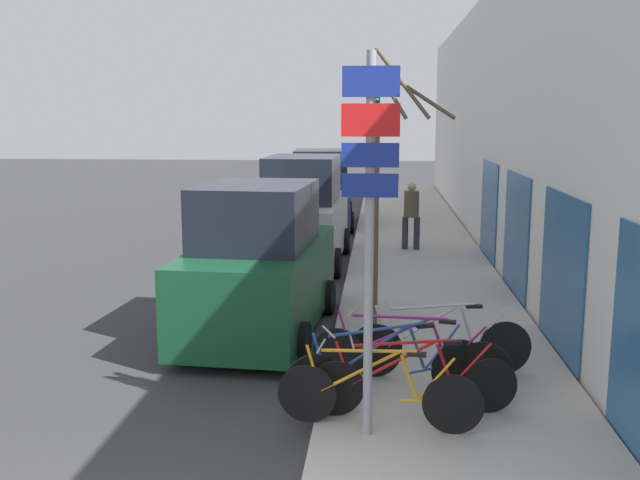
{
  "coord_description": "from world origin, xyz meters",
  "views": [
    {
      "loc": [
        1.69,
        -4.45,
        3.45
      ],
      "look_at": [
        0.81,
        5.84,
        1.64
      ],
      "focal_mm": 40.0,
      "sensor_mm": 36.0,
      "label": 1
    }
  ],
  "objects_px": {
    "parked_car_2": "(321,192)",
    "street_tree": "(378,210)",
    "parked_car_0": "(259,268)",
    "parked_car_1": "(303,216)",
    "signpost": "(369,220)",
    "bicycle_4": "(440,345)",
    "bicycle_0": "(379,394)",
    "pedestrian_near": "(411,211)",
    "bicycle_1": "(413,382)",
    "bicycle_3": "(409,357)",
    "bicycle_2": "(388,371)",
    "traffic_light": "(377,128)"
  },
  "relations": [
    {
      "from": "bicycle_2",
      "to": "parked_car_0",
      "type": "height_order",
      "value": "parked_car_0"
    },
    {
      "from": "bicycle_2",
      "to": "street_tree",
      "type": "height_order",
      "value": "street_tree"
    },
    {
      "from": "bicycle_0",
      "to": "bicycle_2",
      "type": "bearing_deg",
      "value": -3.15
    },
    {
      "from": "bicycle_1",
      "to": "parked_car_2",
      "type": "distance_m",
      "value": 14.69
    },
    {
      "from": "signpost",
      "to": "bicycle_1",
      "type": "xyz_separation_m",
      "value": [
        0.5,
        0.56,
        -1.89
      ]
    },
    {
      "from": "bicycle_2",
      "to": "bicycle_4",
      "type": "height_order",
      "value": "bicycle_4"
    },
    {
      "from": "bicycle_0",
      "to": "parked_car_2",
      "type": "distance_m",
      "value": 15.03
    },
    {
      "from": "bicycle_4",
      "to": "bicycle_0",
      "type": "bearing_deg",
      "value": 146.11
    },
    {
      "from": "street_tree",
      "to": "parked_car_2",
      "type": "bearing_deg",
      "value": 98.87
    },
    {
      "from": "bicycle_4",
      "to": "pedestrian_near",
      "type": "bearing_deg",
      "value": -8.3
    },
    {
      "from": "signpost",
      "to": "pedestrian_near",
      "type": "height_order",
      "value": "signpost"
    },
    {
      "from": "bicycle_2",
      "to": "parked_car_1",
      "type": "distance_m",
      "value": 8.71
    },
    {
      "from": "parked_car_2",
      "to": "bicycle_1",
      "type": "bearing_deg",
      "value": -84.8
    },
    {
      "from": "bicycle_3",
      "to": "traffic_light",
      "type": "distance_m",
      "value": 17.27
    },
    {
      "from": "parked_car_0",
      "to": "bicycle_0",
      "type": "bearing_deg",
      "value": -58.45
    },
    {
      "from": "signpost",
      "to": "bicycle_4",
      "type": "distance_m",
      "value": 2.75
    },
    {
      "from": "traffic_light",
      "to": "street_tree",
      "type": "bearing_deg",
      "value": -89.5
    },
    {
      "from": "bicycle_2",
      "to": "parked_car_0",
      "type": "distance_m",
      "value": 3.66
    },
    {
      "from": "bicycle_0",
      "to": "pedestrian_near",
      "type": "xyz_separation_m",
      "value": [
        0.76,
        10.47,
        0.59
      ]
    },
    {
      "from": "street_tree",
      "to": "bicycle_1",
      "type": "bearing_deg",
      "value": -81.44
    },
    {
      "from": "parked_car_1",
      "to": "traffic_light",
      "type": "bearing_deg",
      "value": 81.26
    },
    {
      "from": "bicycle_4",
      "to": "parked_car_2",
      "type": "height_order",
      "value": "parked_car_2"
    },
    {
      "from": "bicycle_2",
      "to": "pedestrian_near",
      "type": "bearing_deg",
      "value": -25.27
    },
    {
      "from": "signpost",
      "to": "parked_car_1",
      "type": "bearing_deg",
      "value": 100.21
    },
    {
      "from": "bicycle_4",
      "to": "street_tree",
      "type": "relative_size",
      "value": 0.55
    },
    {
      "from": "parked_car_2",
      "to": "pedestrian_near",
      "type": "relative_size",
      "value": 2.57
    },
    {
      "from": "signpost",
      "to": "street_tree",
      "type": "distance_m",
      "value": 3.4
    },
    {
      "from": "bicycle_4",
      "to": "parked_car_1",
      "type": "height_order",
      "value": "parked_car_1"
    },
    {
      "from": "parked_car_1",
      "to": "bicycle_3",
      "type": "bearing_deg",
      "value": -73.52
    },
    {
      "from": "bicycle_1",
      "to": "parked_car_0",
      "type": "xyz_separation_m",
      "value": [
        -2.29,
        3.27,
        0.56
      ]
    },
    {
      "from": "bicycle_1",
      "to": "street_tree",
      "type": "xyz_separation_m",
      "value": [
        -0.43,
        2.82,
        1.55
      ]
    },
    {
      "from": "bicycle_1",
      "to": "street_tree",
      "type": "distance_m",
      "value": 3.25
    },
    {
      "from": "bicycle_3",
      "to": "bicycle_4",
      "type": "relative_size",
      "value": 1.03
    },
    {
      "from": "bicycle_0",
      "to": "pedestrian_near",
      "type": "relative_size",
      "value": 1.31
    },
    {
      "from": "parked_car_0",
      "to": "parked_car_1",
      "type": "height_order",
      "value": "parked_car_1"
    },
    {
      "from": "signpost",
      "to": "bicycle_0",
      "type": "bearing_deg",
      "value": 55.08
    },
    {
      "from": "traffic_light",
      "to": "parked_car_2",
      "type": "bearing_deg",
      "value": -116.86
    },
    {
      "from": "signpost",
      "to": "bicycle_4",
      "type": "xyz_separation_m",
      "value": [
        0.9,
        1.81,
        -1.86
      ]
    },
    {
      "from": "pedestrian_near",
      "to": "bicycle_4",
      "type": "bearing_deg",
      "value": -85.1
    },
    {
      "from": "parked_car_1",
      "to": "parked_car_2",
      "type": "xyz_separation_m",
      "value": [
        -0.08,
        5.77,
        -0.05
      ]
    },
    {
      "from": "bicycle_0",
      "to": "bicycle_1",
      "type": "height_order",
      "value": "bicycle_0"
    },
    {
      "from": "bicycle_4",
      "to": "parked_car_2",
      "type": "bearing_deg",
      "value": 2.86
    },
    {
      "from": "parked_car_0",
      "to": "parked_car_1",
      "type": "bearing_deg",
      "value": 92.8
    },
    {
      "from": "parked_car_2",
      "to": "street_tree",
      "type": "xyz_separation_m",
      "value": [
        1.82,
        -11.68,
        0.99
      ]
    },
    {
      "from": "bicycle_3",
      "to": "bicycle_4",
      "type": "bearing_deg",
      "value": -28.1
    },
    {
      "from": "bicycle_4",
      "to": "traffic_light",
      "type": "relative_size",
      "value": 0.52
    },
    {
      "from": "bicycle_0",
      "to": "parked_car_1",
      "type": "xyz_separation_m",
      "value": [
        -1.79,
        9.13,
        0.61
      ]
    },
    {
      "from": "bicycle_3",
      "to": "parked_car_2",
      "type": "bearing_deg",
      "value": 21.88
    },
    {
      "from": "pedestrian_near",
      "to": "bicycle_1",
      "type": "bearing_deg",
      "value": -87.4
    },
    {
      "from": "parked_car_0",
      "to": "pedestrian_near",
      "type": "height_order",
      "value": "parked_car_0"
    }
  ]
}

